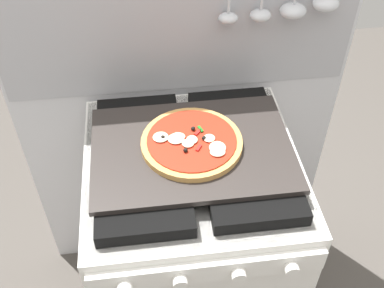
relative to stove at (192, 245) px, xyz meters
The scene contains 4 objects.
kitchen_backsplash 0.48m from the stove, 89.23° to the left, with size 1.10×0.09×1.55m.
stove is the anchor object (origin of this frame).
baking_tray 0.46m from the stove, 90.00° to the left, with size 0.54×0.38×0.02m, color #2D2826.
pizza_left 0.48m from the stove, 108.29° to the left, with size 0.27×0.27×0.03m.
Camera 1 is at (-0.11, -0.89, 1.80)m, focal length 43.94 mm.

